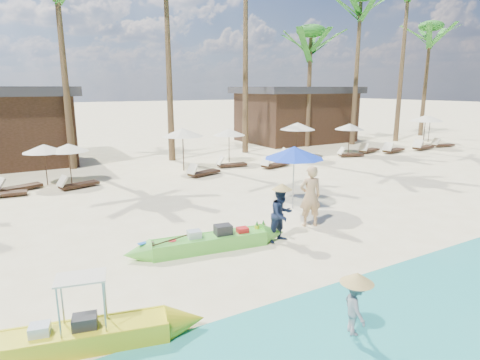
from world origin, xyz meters
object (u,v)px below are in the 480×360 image
tourist (310,196)px  blue_umbrella (294,153)px  green_canoe (209,242)px  yellow_canoe (74,338)px

tourist → blue_umbrella: blue_umbrella is taller
green_canoe → tourist: (3.55, 0.15, 0.75)m
yellow_canoe → tourist: bearing=34.3°
yellow_canoe → blue_umbrella: 9.39m
tourist → yellow_canoe: bearing=39.2°
green_canoe → blue_umbrella: bearing=32.1°
green_canoe → yellow_canoe: 4.62m
yellow_canoe → tourist: 7.88m
tourist → green_canoe: bearing=20.5°
yellow_canoe → blue_umbrella: size_ratio=2.16×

